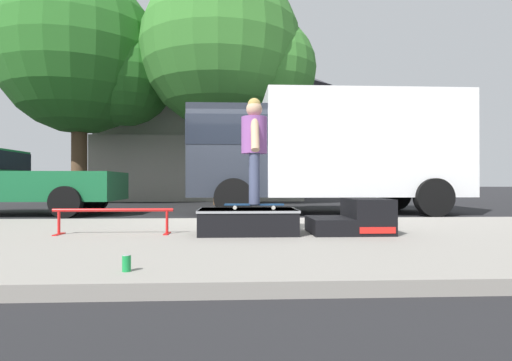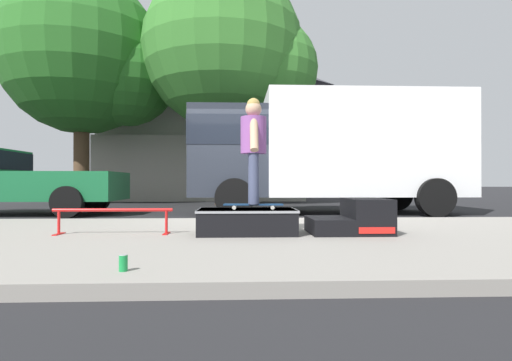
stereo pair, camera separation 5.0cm
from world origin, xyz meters
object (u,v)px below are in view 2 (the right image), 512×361
(kicker_ramp, at_px, (355,219))
(skater_kid, at_px, (253,142))
(soda_can, at_px, (123,263))
(street_tree_main, at_px, (91,60))
(box_truck, at_px, (324,148))
(street_tree_neighbour, at_px, (232,54))
(skateboard, at_px, (253,205))
(skate_box, at_px, (247,220))
(grind_rail, at_px, (113,215))

(kicker_ramp, distance_m, skater_kid, 1.70)
(soda_can, distance_m, street_tree_main, 14.05)
(soda_can, distance_m, box_truck, 8.10)
(kicker_ramp, xyz_separation_m, box_truck, (0.67, 5.09, 1.39))
(street_tree_neighbour, bearing_deg, box_truck, -59.25)
(kicker_ramp, relative_size, skateboard, 1.31)
(skate_box, xyz_separation_m, soda_can, (-0.99, -2.23, -0.11))
(skate_box, bearing_deg, street_tree_neighbour, 92.14)
(kicker_ramp, height_order, skateboard, kicker_ramp)
(skate_box, relative_size, street_tree_main, 0.15)
(skate_box, bearing_deg, grind_rail, 179.18)
(skate_box, height_order, soda_can, skate_box)
(box_truck, bearing_deg, soda_can, -112.97)
(street_tree_main, bearing_deg, street_tree_neighbour, -8.07)
(skater_kid, xyz_separation_m, soda_can, (-1.07, -2.22, -1.15))
(soda_can, relative_size, street_tree_neighbour, 0.01)
(box_truck, bearing_deg, street_tree_neighbour, 120.75)
(grind_rail, bearing_deg, soda_can, -71.19)
(soda_can, xyz_separation_m, street_tree_main, (-4.62, 12.21, 5.20))
(skater_kid, height_order, box_truck, box_truck)
(soda_can, relative_size, box_truck, 0.02)
(skate_box, distance_m, skateboard, 0.22)
(skateboard, height_order, street_tree_main, street_tree_main)
(box_truck, bearing_deg, street_tree_main, 147.69)
(kicker_ramp, height_order, street_tree_main, street_tree_main)
(skateboard, xyz_separation_m, box_truck, (2.03, 5.11, 1.20))
(kicker_ramp, xyz_separation_m, street_tree_neighbour, (-1.79, 9.23, 5.13))
(skate_box, relative_size, skateboard, 1.63)
(soda_can, height_order, street_tree_main, street_tree_main)
(skater_kid, distance_m, soda_can, 2.72)
(kicker_ramp, bearing_deg, skater_kid, -179.42)
(soda_can, bearing_deg, kicker_ramp, 42.56)
(kicker_ramp, height_order, soda_can, kicker_ramp)
(kicker_ramp, distance_m, street_tree_neighbour, 10.71)
(skate_box, height_order, skater_kid, skater_kid)
(kicker_ramp, distance_m, box_truck, 5.32)
(street_tree_main, bearing_deg, kicker_ramp, -54.75)
(box_truck, distance_m, street_tree_neighbour, 6.10)
(street_tree_main, bearing_deg, skate_box, -60.66)
(kicker_ramp, bearing_deg, box_truck, 82.46)
(skater_kid, bearing_deg, street_tree_neighbour, 92.67)
(street_tree_neighbour, bearing_deg, skate_box, -87.86)
(skate_box, distance_m, grind_rail, 1.76)
(box_truck, relative_size, street_tree_neighbour, 0.82)
(skater_kid, bearing_deg, soda_can, -115.82)
(skateboard, bearing_deg, box_truck, 68.31)
(grind_rail, distance_m, skateboard, 1.85)
(street_tree_main, bearing_deg, skateboard, -60.32)
(skateboard, distance_m, street_tree_neighbour, 10.49)
(soda_can, bearing_deg, box_truck, 67.03)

